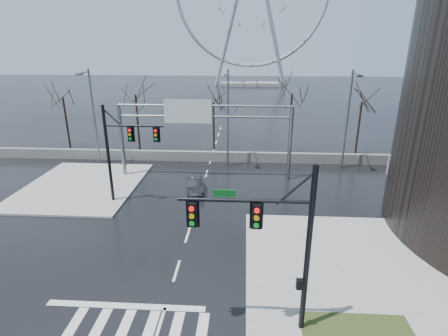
# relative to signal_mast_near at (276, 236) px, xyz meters

# --- Properties ---
(ground) EXTENTS (260.00, 260.00, 0.00)m
(ground) POSITION_rel_signal_mast_near_xyz_m (-5.14, 4.04, -4.87)
(ground) COLOR black
(ground) RESTS_ON ground
(sidewalk_right_ext) EXTENTS (12.00, 10.00, 0.15)m
(sidewalk_right_ext) POSITION_rel_signal_mast_near_xyz_m (4.86, 6.04, -4.80)
(sidewalk_right_ext) COLOR gray
(sidewalk_right_ext) RESTS_ON ground
(sidewalk_far) EXTENTS (10.00, 12.00, 0.15)m
(sidewalk_far) POSITION_rel_signal_mast_near_xyz_m (-16.14, 16.04, -4.80)
(sidewalk_far) COLOR gray
(sidewalk_far) RESTS_ON ground
(barrier_wall) EXTENTS (52.00, 0.50, 1.10)m
(barrier_wall) POSITION_rel_signal_mast_near_xyz_m (-5.14, 24.04, -4.32)
(barrier_wall) COLOR slate
(barrier_wall) RESTS_ON ground
(signal_mast_near) EXTENTS (5.52, 0.41, 8.00)m
(signal_mast_near) POSITION_rel_signal_mast_near_xyz_m (0.00, 0.00, 0.00)
(signal_mast_near) COLOR black
(signal_mast_near) RESTS_ON ground
(signal_mast_far) EXTENTS (4.72, 0.41, 8.00)m
(signal_mast_far) POSITION_rel_signal_mast_near_xyz_m (-11.01, 13.00, -0.04)
(signal_mast_far) COLOR black
(signal_mast_far) RESTS_ON ground
(sign_gantry) EXTENTS (16.36, 0.40, 7.60)m
(sign_gantry) POSITION_rel_signal_mast_near_xyz_m (-5.52, 19.00, 0.31)
(sign_gantry) COLOR slate
(sign_gantry) RESTS_ON ground
(streetlight_left) EXTENTS (0.50, 2.55, 10.00)m
(streetlight_left) POSITION_rel_signal_mast_near_xyz_m (-17.14, 22.20, 1.01)
(streetlight_left) COLOR slate
(streetlight_left) RESTS_ON ground
(streetlight_mid) EXTENTS (0.50, 2.55, 10.00)m
(streetlight_mid) POSITION_rel_signal_mast_near_xyz_m (-3.14, 22.20, 1.01)
(streetlight_mid) COLOR slate
(streetlight_mid) RESTS_ON ground
(streetlight_right) EXTENTS (0.50, 2.55, 10.00)m
(streetlight_right) POSITION_rel_signal_mast_near_xyz_m (8.86, 22.20, 1.01)
(streetlight_right) COLOR slate
(streetlight_right) RESTS_ON ground
(tree_far_left) EXTENTS (3.50, 3.50, 7.00)m
(tree_far_left) POSITION_rel_signal_mast_near_xyz_m (-23.14, 28.04, 0.70)
(tree_far_left) COLOR black
(tree_far_left) RESTS_ON ground
(tree_left) EXTENTS (3.75, 3.75, 7.50)m
(tree_left) POSITION_rel_signal_mast_near_xyz_m (-14.14, 27.54, 1.10)
(tree_left) COLOR black
(tree_left) RESTS_ON ground
(tree_center) EXTENTS (3.25, 3.25, 6.50)m
(tree_center) POSITION_rel_signal_mast_near_xyz_m (-5.14, 28.54, 0.30)
(tree_center) COLOR black
(tree_center) RESTS_ON ground
(tree_right) EXTENTS (3.90, 3.90, 7.80)m
(tree_right) POSITION_rel_signal_mast_near_xyz_m (3.86, 27.54, 1.34)
(tree_right) COLOR black
(tree_right) RESTS_ON ground
(tree_far_right) EXTENTS (3.40, 3.40, 6.80)m
(tree_far_right) POSITION_rel_signal_mast_near_xyz_m (11.86, 28.04, 0.54)
(tree_far_right) COLOR black
(tree_far_right) RESTS_ON ground
(car) EXTENTS (2.10, 4.11, 1.29)m
(car) POSITION_rel_signal_mast_near_xyz_m (-5.67, 15.41, -4.23)
(car) COLOR black
(car) RESTS_ON ground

